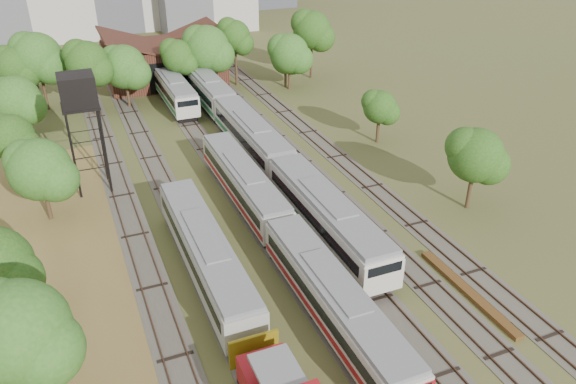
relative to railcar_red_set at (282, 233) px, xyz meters
name	(u,v)px	position (x,y,z in m)	size (l,w,h in m)	color
ground	(377,338)	(2.00, -10.89, -1.80)	(240.00, 240.00, 0.00)	#475123
dry_grass_patch	(64,333)	(-16.00, -2.89, -1.78)	(14.00, 60.00, 0.04)	brown
tracks	(240,174)	(1.33, 14.11, -1.76)	(24.60, 80.00, 0.19)	#4C473D
railcar_red_set	(282,233)	(0.00, 0.00, 0.00)	(2.76, 34.58, 3.41)	black
railcar_green_set	(252,137)	(4.00, 17.89, 0.22)	(3.09, 52.07, 3.82)	black
railcar_rear	(173,90)	(0.00, 36.97, 0.12)	(2.94, 16.08, 3.64)	black
old_grey_coach	(206,253)	(-6.00, -0.52, 0.09)	(2.81, 18.00, 3.47)	black
water_tower	(78,94)	(-12.07, 16.60, 7.37)	(3.14, 3.14, 10.88)	black
rail_pile_near	(468,292)	(10.00, -9.52, -1.64)	(0.67, 10.04, 0.33)	brown
rail_pile_far	(464,286)	(10.20, -8.94, -1.66)	(0.53, 8.49, 0.28)	brown
maintenance_shed	(164,62)	(1.00, 47.09, 1.11)	(16.45, 11.55, 7.58)	#341713
tree_band_left	(15,161)	(-17.89, 13.75, 3.30)	(8.48, 72.47, 8.57)	#382616
tree_band_far	(182,51)	(2.09, 39.39, 4.28)	(42.28, 9.87, 9.68)	#382616
tree_band_right	(383,109)	(17.27, 14.24, 2.68)	(5.87, 41.99, 7.38)	#382616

